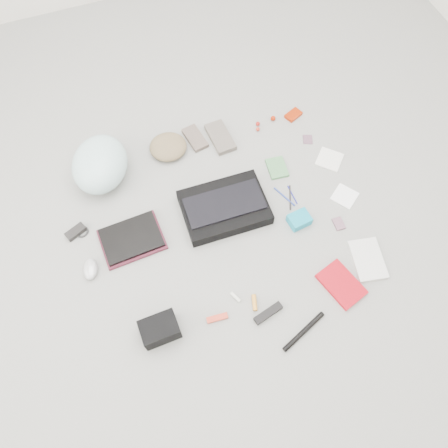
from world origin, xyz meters
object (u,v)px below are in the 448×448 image
object	(u,v)px
messenger_bag	(224,207)
laptop	(131,238)
camera_bag	(160,329)
bike_helmet	(100,164)
book_red	(341,284)
accordion_wallet	(299,220)

from	to	relation	value
messenger_bag	laptop	bearing A→B (deg)	-178.22
laptop	camera_bag	xyz separation A→B (m)	(0.00, -0.51, 0.02)
bike_helmet	book_red	bearing A→B (deg)	-22.86
bike_helmet	camera_bag	world-z (taller)	bike_helmet
book_red	camera_bag	bearing A→B (deg)	157.87
accordion_wallet	book_red	bearing A→B (deg)	-89.40
bike_helmet	laptop	bearing A→B (deg)	-59.84
messenger_bag	camera_bag	xyz separation A→B (m)	(-0.50, -0.50, 0.02)
camera_bag	laptop	bearing A→B (deg)	89.01
camera_bag	accordion_wallet	xyz separation A→B (m)	(0.85, 0.30, -0.03)
messenger_bag	laptop	world-z (taller)	messenger_bag
bike_helmet	camera_bag	xyz separation A→B (m)	(0.04, -0.95, -0.05)
bike_helmet	book_red	xyz separation A→B (m)	(0.94, -1.03, -0.10)
laptop	book_red	distance (m)	1.08
laptop	messenger_bag	bearing A→B (deg)	-2.97
camera_bag	book_red	bearing A→B (deg)	-6.96
bike_helmet	messenger_bag	bearing A→B (deg)	-14.10
bike_helmet	accordion_wallet	distance (m)	1.10
book_red	accordion_wallet	world-z (taller)	accordion_wallet
accordion_wallet	camera_bag	bearing A→B (deg)	-166.81
camera_bag	messenger_bag	bearing A→B (deg)	43.59
camera_bag	accordion_wallet	bearing A→B (deg)	18.28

